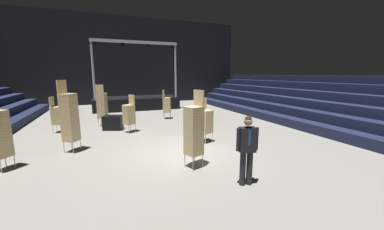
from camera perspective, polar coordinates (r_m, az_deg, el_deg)
ground_plane at (r=8.34m, az=-3.46°, el=-9.34°), size 22.00×30.00×0.10m
arena_end_wall at (r=22.64m, az=-15.79°, el=13.11°), size 22.00×0.30×8.00m
bleacher_bank_right at (r=14.09m, az=31.14°, el=3.12°), size 4.50×24.00×2.70m
stage_riser at (r=18.69m, az=-13.98°, el=3.30°), size 6.48×2.87×5.15m
man_with_tie at (r=5.72m, az=13.84°, el=-7.78°), size 0.57×0.30×1.77m
chair_stack_front_left at (r=9.00m, az=-28.71°, el=-0.39°), size 0.61×0.61×2.56m
chair_stack_mid_left at (r=14.05m, az=-6.44°, el=2.68°), size 0.58×0.58×1.79m
chair_stack_mid_right at (r=12.39m, az=-31.04°, el=0.03°), size 0.53×0.53×1.71m
chair_stack_mid_centre at (r=9.11m, az=3.47°, el=-1.44°), size 0.56×0.56×1.79m
chair_stack_rear_left at (r=6.58m, az=0.49°, el=-3.78°), size 0.56×0.56×2.31m
chair_stack_rear_right at (r=13.06m, az=-21.88°, el=2.35°), size 0.57×0.57×2.22m
chair_stack_rear_centre at (r=11.06m, az=-15.71°, el=0.29°), size 0.60×0.60×1.79m
equipment_road_case at (r=11.95m, az=-19.43°, el=-1.84°), size 1.05×0.87×0.72m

